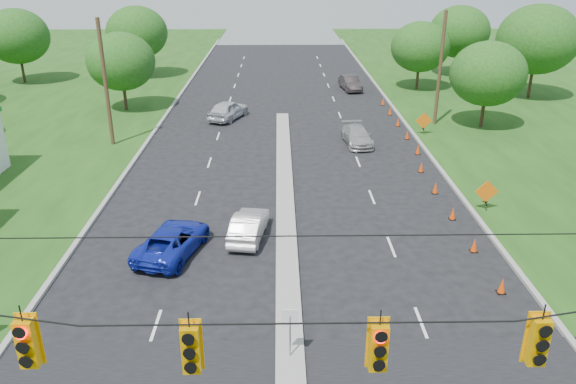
{
  "coord_description": "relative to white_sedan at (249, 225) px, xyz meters",
  "views": [
    {
      "loc": [
        -0.34,
        -9.51,
        12.81
      ],
      "look_at": [
        0.07,
        14.21,
        2.8
      ],
      "focal_mm": 35.0,
      "sensor_mm": 36.0,
      "label": 1
    }
  ],
  "objects": [
    {
      "name": "silver_car_far",
      "position": [
        7.24,
        14.78,
        -0.02
      ],
      "size": [
        2.14,
        4.53,
        1.28
      ],
      "primitive_type": "imported",
      "rotation": [
        0.0,
        0.0,
        0.08
      ],
      "color": "#999999",
      "rests_on": "ground"
    },
    {
      "name": "cone_5",
      "position": [
        10.61,
        5.39,
        -0.31
      ],
      "size": [
        0.32,
        0.32,
        0.7
      ],
      "primitive_type": "cone",
      "color": "#DE410A",
      "rests_on": "ground"
    },
    {
      "name": "tree_12",
      "position": [
        15.83,
        32.89,
        3.68
      ],
      "size": [
        5.88,
        5.88,
        6.86
      ],
      "color": "black",
      "rests_on": "ground"
    },
    {
      "name": "work_sign_1",
      "position": [
        12.63,
        2.89,
        0.44
      ],
      "size": [
        1.27,
        0.58,
        1.37
      ],
      "color": "black",
      "rests_on": "ground"
    },
    {
      "name": "tree_4",
      "position": [
        -26.17,
        36.89,
        4.3
      ],
      "size": [
        6.72,
        6.72,
        7.84
      ],
      "color": "black",
      "rests_on": "ground"
    },
    {
      "name": "curb_right",
      "position": [
        11.93,
        14.89,
        -0.66
      ],
      "size": [
        0.25,
        110.0,
        0.16
      ],
      "primitive_type": "cube",
      "color": "gray",
      "rests_on": "ground"
    },
    {
      "name": "cone_8",
      "position": [
        11.21,
        15.89,
        -0.31
      ],
      "size": [
        0.32,
        0.32,
        0.7
      ],
      "primitive_type": "cone",
      "color": "#DE410A",
      "rests_on": "ground"
    },
    {
      "name": "median",
      "position": [
        1.83,
        5.89,
        -0.66
      ],
      "size": [
        1.0,
        34.0,
        0.18
      ],
      "primitive_type": "cube",
      "color": "gray",
      "rests_on": "ground"
    },
    {
      "name": "cone_11",
      "position": [
        11.21,
        26.39,
        -0.31
      ],
      "size": [
        0.32,
        0.32,
        0.7
      ],
      "primitive_type": "cone",
      "color": "#DE410A",
      "rests_on": "ground"
    },
    {
      "name": "utility_pole_far_left",
      "position": [
        -10.67,
        14.89,
        3.84
      ],
      "size": [
        0.28,
        0.28,
        9.0
      ],
      "primitive_type": "cylinder",
      "color": "#422D1C",
      "rests_on": "ground"
    },
    {
      "name": "curb_left",
      "position": [
        -8.27,
        14.89,
        -0.66
      ],
      "size": [
        0.25,
        110.0,
        0.16
      ],
      "primitive_type": "cube",
      "color": "gray",
      "rests_on": "ground"
    },
    {
      "name": "blue_pickup",
      "position": [
        -3.45,
        -1.53,
        0.02
      ],
      "size": [
        3.43,
        5.25,
        1.34
      ],
      "primitive_type": "imported",
      "rotation": [
        0.0,
        0.0,
        2.87
      ],
      "color": "#1423A6",
      "rests_on": "ground"
    },
    {
      "name": "median_sign",
      "position": [
        1.83,
        -9.11,
        0.81
      ],
      "size": [
        0.55,
        0.06,
        2.05
      ],
      "color": "gray",
      "rests_on": "ground"
    },
    {
      "name": "tree_5",
      "position": [
        -12.17,
        24.89,
        3.68
      ],
      "size": [
        5.88,
        5.88,
        6.86
      ],
      "color": "black",
      "rests_on": "ground"
    },
    {
      "name": "silver_car_oncoming",
      "position": [
        -2.78,
        21.8,
        0.15
      ],
      "size": [
        3.57,
        5.09,
        1.61
      ],
      "primitive_type": "imported",
      "rotation": [
        0.0,
        0.0,
        2.75
      ],
      "color": "#BCBBC3",
      "rests_on": "ground"
    },
    {
      "name": "tree_6",
      "position": [
        -14.17,
        39.89,
        4.3
      ],
      "size": [
        6.72,
        6.72,
        7.84
      ],
      "color": "black",
      "rests_on": "ground"
    },
    {
      "name": "white_sedan",
      "position": [
        0.0,
        0.0,
        0.0
      ],
      "size": [
        1.96,
        4.15,
        1.31
      ],
      "primitive_type": "imported",
      "rotation": [
        0.0,
        0.0,
        2.99
      ],
      "color": "silver",
      "rests_on": "ground"
    },
    {
      "name": "tree_10",
      "position": [
        25.83,
        28.89,
        4.92
      ],
      "size": [
        7.56,
        7.56,
        8.82
      ],
      "color": "black",
      "rests_on": "ground"
    },
    {
      "name": "cone_7",
      "position": [
        11.21,
        12.39,
        -0.31
      ],
      "size": [
        0.32,
        0.32,
        0.7
      ],
      "primitive_type": "cone",
      "color": "#DE410A",
      "rests_on": "ground"
    },
    {
      "name": "work_sign_2",
      "position": [
        12.63,
        16.89,
        0.44
      ],
      "size": [
        1.27,
        0.58,
        1.37
      ],
      "color": "black",
      "rests_on": "ground"
    },
    {
      "name": "utility_pole_far_right",
      "position": [
        14.33,
        19.89,
        3.84
      ],
      "size": [
        0.28,
        0.28,
        9.0
      ],
      "primitive_type": "cylinder",
      "color": "#422D1C",
      "rests_on": "ground"
    },
    {
      "name": "tree_9",
      "position": [
        17.83,
        18.89,
        3.68
      ],
      "size": [
        5.88,
        5.88,
        6.86
      ],
      "color": "black",
      "rests_on": "ground"
    },
    {
      "name": "cone_3",
      "position": [
        10.61,
        -1.61,
        -0.31
      ],
      "size": [
        0.32,
        0.32,
        0.7
      ],
      "primitive_type": "cone",
      "color": "#DE410A",
      "rests_on": "ground"
    },
    {
      "name": "tree_11",
      "position": [
        21.83,
        39.89,
        4.3
      ],
      "size": [
        6.72,
        6.72,
        7.84
      ],
      "color": "black",
      "rests_on": "ground"
    },
    {
      "name": "cone_4",
      "position": [
        10.61,
        1.89,
        -0.31
      ],
      "size": [
        0.32,
        0.32,
        0.7
      ],
      "primitive_type": "cone",
      "color": "#DE410A",
      "rests_on": "ground"
    },
    {
      "name": "cone_9",
      "position": [
        11.21,
        19.39,
        -0.31
      ],
      "size": [
        0.32,
        0.32,
        0.7
      ],
      "primitive_type": "cone",
      "color": "#DE410A",
      "rests_on": "ground"
    },
    {
      "name": "cone_1",
      "position": [
        10.61,
        -8.61,
        -0.31
      ],
      "size": [
        0.32,
        0.32,
        0.7
      ],
      "primitive_type": "cone",
      "color": "#DE410A",
      "rests_on": "ground"
    },
    {
      "name": "cone_6",
      "position": [
        10.61,
        8.89,
        -0.31
      ],
      "size": [
        0.32,
        0.32,
        0.7
      ],
      "primitive_type": "cone",
      "color": "#DE410A",
      "rests_on": "ground"
    },
    {
      "name": "dark_car_receding",
      "position": [
        8.91,
        32.82,
        0.07
      ],
      "size": [
        2.13,
        4.58,
        1.45
      ],
      "primitive_type": "imported",
      "rotation": [
        0.0,
        0.0,
        0.14
      ],
      "color": "#2D2728",
      "rests_on": "ground"
    },
    {
      "name": "cone_2",
      "position": [
        10.61,
        -5.11,
        -0.31
      ],
      "size": [
        0.32,
        0.32,
        0.7
      ],
      "primitive_type": "cone",
      "color": "#DE410A",
      "rests_on": "ground"
    },
    {
      "name": "cone_10",
      "position": [
        11.21,
        22.89,
        -0.31
      ],
      "size": [
        0.32,
        0.32,
        0.7
      ],
      "primitive_type": "cone",
      "color": "#DE410A",
      "rests_on": "ground"
    }
  ]
}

